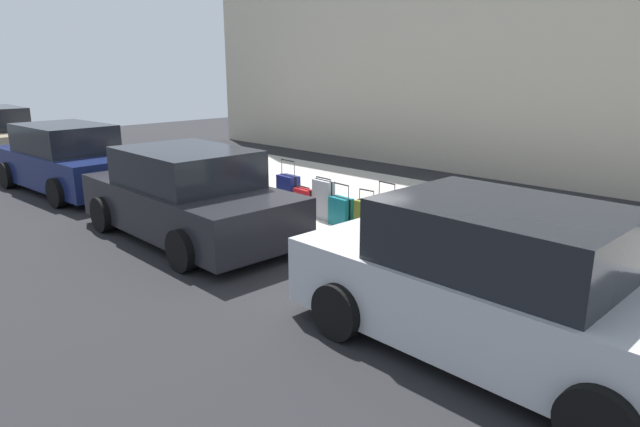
{
  "coord_description": "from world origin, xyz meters",
  "views": [
    {
      "loc": [
        -6.46,
        6.39,
        2.93
      ],
      "look_at": [
        -0.58,
        0.43,
        0.66
      ],
      "focal_mm": 30.82,
      "sensor_mm": 36.0,
      "label": 1
    }
  ],
  "objects_px": {
    "suitcase_red_2": "(463,233)",
    "bollard_post": "(235,180)",
    "suitcase_teal_0": "(522,247)",
    "parked_car_navy_2": "(67,160)",
    "suitcase_navy_10": "(288,192)",
    "suitcase_silver_1": "(492,238)",
    "suitcase_silver_8": "(323,200)",
    "parked_car_charcoal_1": "(188,196)",
    "suitcase_navy_3": "(439,227)",
    "suitcase_black_4": "(409,225)",
    "suitcase_red_9": "(303,202)",
    "suitcase_teal_7": "(341,211)",
    "suitcase_olive_6": "(366,215)",
    "fire_hydrant": "(260,182)",
    "suitcase_maroon_5": "(386,216)",
    "parked_car_silver_0": "(498,286)"
  },
  "relations": [
    {
      "from": "suitcase_maroon_5",
      "to": "suitcase_silver_8",
      "type": "xyz_separation_m",
      "value": [
        1.46,
        0.01,
        0.03
      ]
    },
    {
      "from": "suitcase_red_9",
      "to": "bollard_post",
      "type": "xyz_separation_m",
      "value": [
        1.99,
        0.13,
        0.15
      ]
    },
    {
      "from": "bollard_post",
      "to": "suitcase_teal_7",
      "type": "bearing_deg",
      "value": -178.59
    },
    {
      "from": "suitcase_maroon_5",
      "to": "bollard_post",
      "type": "height_order",
      "value": "suitcase_maroon_5"
    },
    {
      "from": "suitcase_silver_1",
      "to": "suitcase_red_2",
      "type": "distance_m",
      "value": 0.45
    },
    {
      "from": "suitcase_olive_6",
      "to": "suitcase_navy_10",
      "type": "height_order",
      "value": "suitcase_navy_10"
    },
    {
      "from": "parked_car_charcoal_1",
      "to": "suitcase_navy_3",
      "type": "bearing_deg",
      "value": -149.38
    },
    {
      "from": "suitcase_navy_10",
      "to": "parked_car_silver_0",
      "type": "height_order",
      "value": "parked_car_silver_0"
    },
    {
      "from": "suitcase_teal_7",
      "to": "suitcase_silver_8",
      "type": "height_order",
      "value": "suitcase_silver_8"
    },
    {
      "from": "suitcase_maroon_5",
      "to": "suitcase_teal_7",
      "type": "bearing_deg",
      "value": 6.07
    },
    {
      "from": "fire_hydrant",
      "to": "suitcase_teal_7",
      "type": "bearing_deg",
      "value": 178.15
    },
    {
      "from": "bollard_post",
      "to": "suitcase_silver_8",
      "type": "bearing_deg",
      "value": -176.31
    },
    {
      "from": "suitcase_red_2",
      "to": "parked_car_charcoal_1",
      "type": "xyz_separation_m",
      "value": [
        4.15,
        2.1,
        0.22
      ]
    },
    {
      "from": "suitcase_navy_10",
      "to": "bollard_post",
      "type": "xyz_separation_m",
      "value": [
        1.47,
        0.21,
        0.06
      ]
    },
    {
      "from": "suitcase_red_9",
      "to": "parked_car_charcoal_1",
      "type": "relative_size",
      "value": 0.12
    },
    {
      "from": "fire_hydrant",
      "to": "suitcase_red_2",
      "type": "bearing_deg",
      "value": 179.74
    },
    {
      "from": "suitcase_silver_8",
      "to": "bollard_post",
      "type": "xyz_separation_m",
      "value": [
        2.49,
        0.16,
        0.03
      ]
    },
    {
      "from": "parked_car_silver_0",
      "to": "bollard_post",
      "type": "bearing_deg",
      "value": -15.63
    },
    {
      "from": "suitcase_black_4",
      "to": "fire_hydrant",
      "type": "bearing_deg",
      "value": -0.42
    },
    {
      "from": "suitcase_navy_10",
      "to": "fire_hydrant",
      "type": "bearing_deg",
      "value": 3.97
    },
    {
      "from": "suitcase_teal_0",
      "to": "suitcase_navy_10",
      "type": "relative_size",
      "value": 1.03
    },
    {
      "from": "suitcase_teal_7",
      "to": "parked_car_navy_2",
      "type": "distance_m",
      "value": 7.28
    },
    {
      "from": "suitcase_maroon_5",
      "to": "parked_car_silver_0",
      "type": "xyz_separation_m",
      "value": [
        -3.1,
        2.15,
        0.28
      ]
    },
    {
      "from": "suitcase_navy_3",
      "to": "suitcase_red_9",
      "type": "bearing_deg",
      "value": 1.3
    },
    {
      "from": "suitcase_teal_7",
      "to": "bollard_post",
      "type": "distance_m",
      "value": 3.02
    },
    {
      "from": "suitcase_red_2",
      "to": "suitcase_silver_8",
      "type": "bearing_deg",
      "value": -0.62
    },
    {
      "from": "suitcase_black_4",
      "to": "bollard_post",
      "type": "xyz_separation_m",
      "value": [
        4.46,
        0.12,
        0.12
      ]
    },
    {
      "from": "suitcase_maroon_5",
      "to": "suitcase_silver_1",
      "type": "bearing_deg",
      "value": 178.97
    },
    {
      "from": "suitcase_black_4",
      "to": "suitcase_silver_8",
      "type": "height_order",
      "value": "suitcase_black_4"
    },
    {
      "from": "suitcase_red_2",
      "to": "bollard_post",
      "type": "relative_size",
      "value": 1.33
    },
    {
      "from": "suitcase_red_2",
      "to": "suitcase_navy_10",
      "type": "xyz_separation_m",
      "value": [
        3.97,
        -0.08,
        -0.03
      ]
    },
    {
      "from": "suitcase_olive_6",
      "to": "suitcase_teal_7",
      "type": "relative_size",
      "value": 0.93
    },
    {
      "from": "suitcase_teal_0",
      "to": "parked_car_navy_2",
      "type": "height_order",
      "value": "parked_car_navy_2"
    },
    {
      "from": "suitcase_teal_7",
      "to": "suitcase_silver_8",
      "type": "xyz_separation_m",
      "value": [
        0.52,
        -0.09,
        0.11
      ]
    },
    {
      "from": "suitcase_black_4",
      "to": "parked_car_charcoal_1",
      "type": "xyz_separation_m",
      "value": [
        3.16,
        2.1,
        0.31
      ]
    },
    {
      "from": "suitcase_navy_10",
      "to": "suitcase_silver_1",
      "type": "bearing_deg",
      "value": 179.14
    },
    {
      "from": "suitcase_navy_3",
      "to": "suitcase_silver_1",
      "type": "bearing_deg",
      "value": 176.38
    },
    {
      "from": "suitcase_red_2",
      "to": "suitcase_teal_7",
      "type": "height_order",
      "value": "suitcase_red_2"
    },
    {
      "from": "suitcase_navy_3",
      "to": "suitcase_silver_8",
      "type": "relative_size",
      "value": 1.15
    },
    {
      "from": "suitcase_teal_7",
      "to": "suitcase_silver_8",
      "type": "relative_size",
      "value": 0.97
    },
    {
      "from": "suitcase_red_2",
      "to": "suitcase_maroon_5",
      "type": "relative_size",
      "value": 1.15
    },
    {
      "from": "suitcase_teal_0",
      "to": "fire_hydrant",
      "type": "xyz_separation_m",
      "value": [
        5.68,
        0.0,
        0.09
      ]
    },
    {
      "from": "suitcase_black_4",
      "to": "fire_hydrant",
      "type": "relative_size",
      "value": 1.0
    },
    {
      "from": "suitcase_maroon_5",
      "to": "parked_car_charcoal_1",
      "type": "distance_m",
      "value": 3.43
    },
    {
      "from": "suitcase_olive_6",
      "to": "suitcase_red_2",
      "type": "bearing_deg",
      "value": 177.79
    },
    {
      "from": "suitcase_navy_3",
      "to": "suitcase_olive_6",
      "type": "distance_m",
      "value": 1.48
    },
    {
      "from": "suitcase_black_4",
      "to": "parked_car_charcoal_1",
      "type": "relative_size",
      "value": 0.19
    },
    {
      "from": "suitcase_teal_0",
      "to": "fire_hydrant",
      "type": "height_order",
      "value": "suitcase_teal_0"
    },
    {
      "from": "suitcase_black_4",
      "to": "suitcase_silver_8",
      "type": "bearing_deg",
      "value": -1.13
    },
    {
      "from": "suitcase_teal_7",
      "to": "suitcase_red_9",
      "type": "xyz_separation_m",
      "value": [
        1.03,
        -0.06,
        -0.01
      ]
    }
  ]
}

